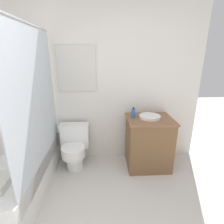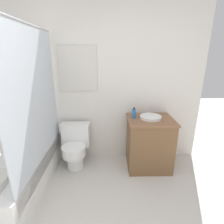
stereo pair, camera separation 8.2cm
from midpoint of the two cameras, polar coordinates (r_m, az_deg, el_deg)
The scene contains 6 objects.
wall_back at distance 2.70m, azimuth -6.91°, elevation 9.23°, with size 3.30×0.07×2.50m.
shower_area at distance 2.55m, azimuth -27.52°, elevation -16.75°, with size 0.56×1.51×1.98m.
toilet at distance 2.78m, azimuth -13.02°, elevation -10.79°, with size 0.44×0.49×0.66m.
vanity at distance 2.75m, azimuth 10.93°, elevation -9.76°, with size 0.66×0.55×0.79m.
sink at distance 2.61m, azimuth 11.36°, elevation -1.46°, with size 0.31×0.34×0.13m.
soap_bottle at distance 2.56m, azimuth 6.04°, elevation -0.40°, with size 0.06×0.06×0.16m.
Camera 1 is at (0.13, -0.73, 1.68)m, focal length 28.00 mm.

